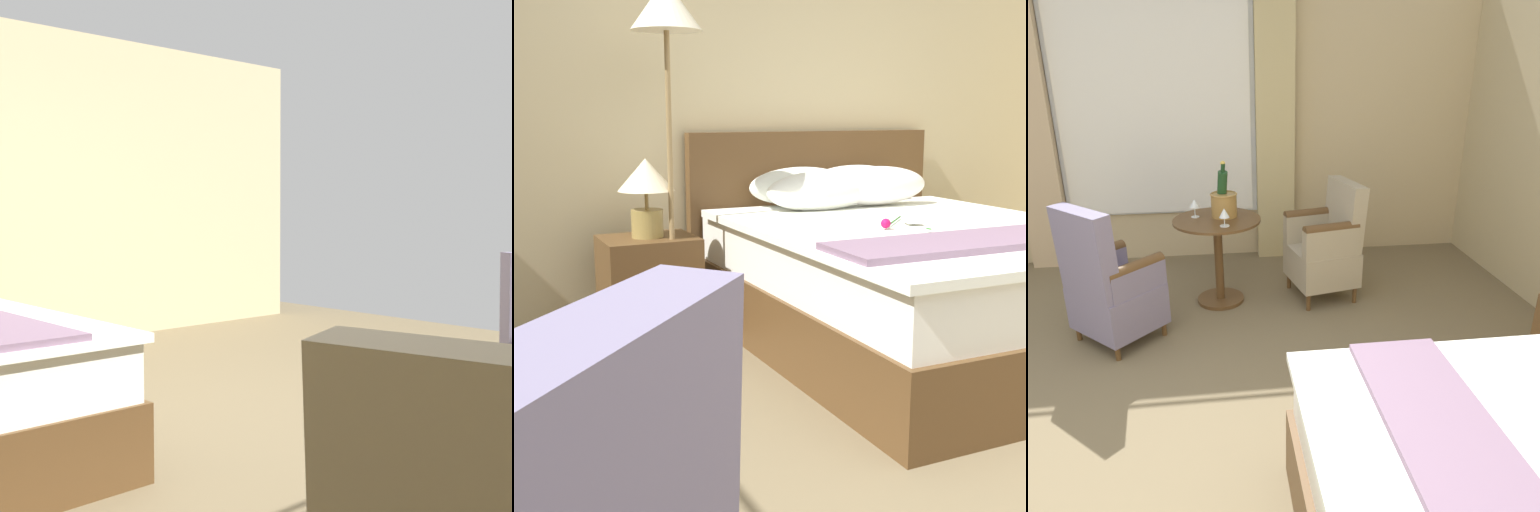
{
  "view_description": "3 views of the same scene",
  "coord_description": "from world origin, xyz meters",
  "views": [
    {
      "loc": [
        -2.61,
        2.51,
        1.18
      ],
      "look_at": [
        -1.0,
        1.03,
        1.03
      ],
      "focal_mm": 50.0,
      "sensor_mm": 36.0,
      "label": 1
    },
    {
      "loc": [
        -1.49,
        -1.03,
        1.21
      ],
      "look_at": [
        -0.53,
        1.01,
        0.75
      ],
      "focal_mm": 50.0,
      "sensor_mm": 36.0,
      "label": 2
    },
    {
      "loc": [
        1.77,
        0.55,
        1.88
      ],
      "look_at": [
        -0.77,
        0.88,
        0.86
      ],
      "focal_mm": 35.0,
      "sensor_mm": 36.0,
      "label": 3
    }
  ],
  "objects": [
    {
      "name": "wall_headboard_side",
      "position": [
        0.0,
        3.1,
        1.36
      ],
      "size": [
        6.3,
        0.12,
        2.72
      ],
      "color": "#C7B68A",
      "rests_on": "ground"
    },
    {
      "name": "bed",
      "position": [
        0.69,
        1.95,
        0.37
      ],
      "size": [
        1.67,
        2.21,
        1.09
      ],
      "color": "brown",
      "rests_on": "ground"
    },
    {
      "name": "nightstand",
      "position": [
        -0.49,
        2.64,
        0.28
      ],
      "size": [
        0.52,
        0.4,
        0.55
      ],
      "color": "brown",
      "rests_on": "ground"
    },
    {
      "name": "bedside_lamp",
      "position": [
        -0.49,
        2.64,
        0.83
      ],
      "size": [
        0.3,
        0.3,
        0.42
      ],
      "color": "olive",
      "rests_on": "nightstand"
    },
    {
      "name": "floor_lamp_brass",
      "position": [
        -0.39,
        2.53,
        1.58
      ],
      "size": [
        0.36,
        0.36,
        1.85
      ],
      "color": "#92764C",
      "rests_on": "ground"
    }
  ]
}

